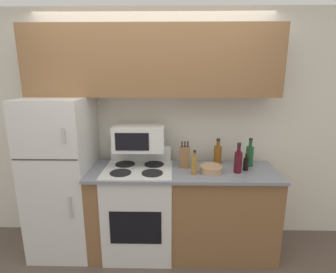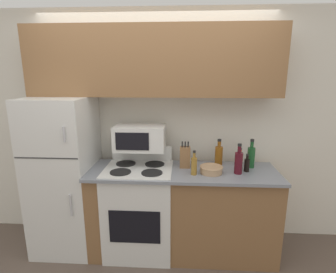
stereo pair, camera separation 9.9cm
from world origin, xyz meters
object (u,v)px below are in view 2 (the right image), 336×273
refrigerator (65,175)px  bottle_wine_green (251,156)px  bottle_whiskey (219,155)px  bottle_hot_sauce (240,159)px  microwave (140,138)px  bottle_vinegar (194,165)px  bottle_wine_red (239,162)px  bottle_soy_sauce (247,165)px  knife_block (185,157)px  bowl (211,169)px  stove (139,209)px

refrigerator → bottle_wine_green: bearing=1.9°
refrigerator → bottle_whiskey: refrigerator is taller
bottle_hot_sauce → bottle_whiskey: bottle_whiskey is taller
refrigerator → bottle_hot_sauce: size_ratio=8.26×
microwave → bottle_vinegar: (0.55, -0.23, -0.21)m
bottle_vinegar → bottle_wine_green: size_ratio=0.80×
bottle_wine_red → bottle_soy_sauce: bottle_wine_red is taller
microwave → bottle_wine_green: (1.15, 0.01, -0.18)m
bottle_wine_red → bottle_wine_green: same height
bottle_soy_sauce → bottle_wine_green: 0.15m
knife_block → bottle_whiskey: (0.36, 0.10, -0.00)m
bowl → bottle_wine_red: bearing=0.3°
stove → bottle_soy_sauce: 1.20m
knife_block → bowl: knife_block is taller
bottle_hot_sauce → bottle_vinegar: bearing=-152.0°
knife_block → bottle_wine_green: 0.68m
bottle_wine_red → bottle_whiskey: bearing=122.8°
stove → bottle_whiskey: size_ratio=3.94×
bottle_wine_red → bottle_whiskey: bottle_wine_red is taller
knife_block → bottle_vinegar: (0.08, -0.20, -0.02)m
knife_block → bottle_vinegar: knife_block is taller
bottle_whiskey → refrigerator: bearing=-175.5°
bowl → bottle_whiskey: 0.28m
refrigerator → bottle_wine_red: size_ratio=5.51×
bowl → bottle_hot_sauce: bearing=32.9°
bottle_whiskey → microwave: bearing=-175.4°
microwave → bottle_whiskey: microwave is taller
bottle_wine_red → microwave: bearing=169.8°
bottle_wine_green → microwave: bearing=-179.7°
bottle_vinegar → microwave: bearing=157.2°
microwave → bottle_hot_sauce: 1.07m
refrigerator → stove: size_ratio=1.50×
knife_block → bowl: size_ratio=1.22×
bottle_vinegar → stove: bearing=168.3°
microwave → bottle_whiskey: (0.83, 0.07, -0.19)m
refrigerator → bottle_vinegar: refrigerator is taller
refrigerator → bowl: 1.55m
knife_block → bottle_wine_red: bearing=-15.6°
bottle_wine_red → bottle_soy_sauce: bearing=32.3°
bottle_wine_green → bowl: bearing=-156.4°
bottle_whiskey → bottle_wine_green: size_ratio=0.93×
bowl → bottle_whiskey: (0.10, 0.25, 0.07)m
bowl → bottle_vinegar: (-0.17, -0.05, 0.06)m
stove → bottle_wine_green: 1.29m
microwave → bottle_wine_green: microwave is taller
bottle_soy_sauce → bottle_hot_sauce: size_ratio=0.90×
bottle_whiskey → bottle_vinegar: 0.41m
knife_block → bottle_wine_green: bearing=3.3°
bottle_soy_sauce → bottle_vinegar: size_ratio=0.75×
bottle_soy_sauce → bottle_wine_red: bearing=-147.7°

